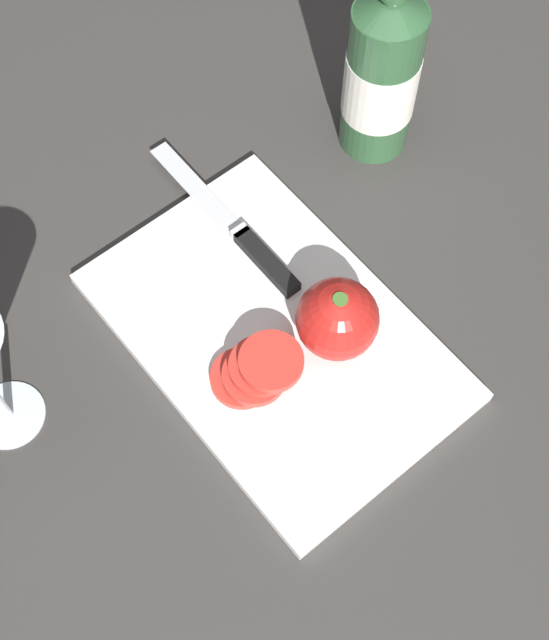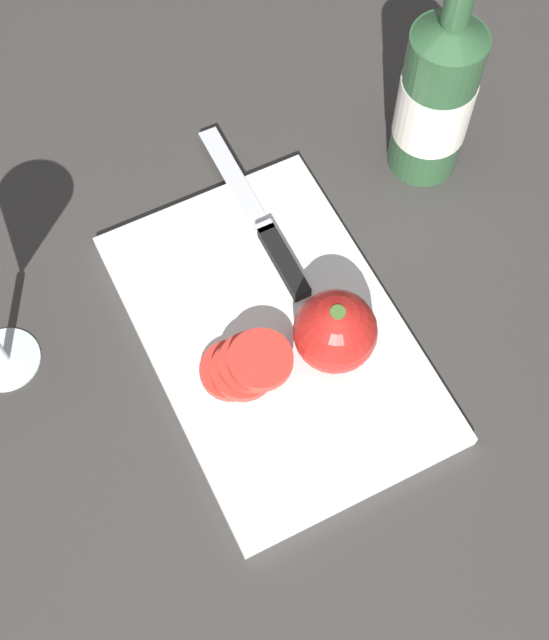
% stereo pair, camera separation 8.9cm
% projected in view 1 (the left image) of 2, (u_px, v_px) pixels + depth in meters
% --- Properties ---
extents(ground_plane, '(3.00, 3.00, 0.00)m').
position_uv_depth(ground_plane, '(268.00, 377.00, 0.91)').
color(ground_plane, '#383533').
extents(cutting_board, '(0.38, 0.25, 0.01)m').
position_uv_depth(cutting_board, '(274.00, 336.00, 0.92)').
color(cutting_board, white).
rests_on(cutting_board, ground_plane).
extents(wine_bottle, '(0.08, 0.08, 0.31)m').
position_uv_depth(wine_bottle, '(382.00, 72.00, 0.95)').
color(wine_bottle, '#2D5633').
rests_on(wine_bottle, ground_plane).
extents(whole_tomato, '(0.08, 0.08, 0.08)m').
position_uv_depth(whole_tomato, '(337.00, 319.00, 0.88)').
color(whole_tomato, red).
rests_on(whole_tomato, cutting_board).
extents(knife, '(0.25, 0.02, 0.01)m').
position_uv_depth(knife, '(250.00, 244.00, 0.96)').
color(knife, silver).
rests_on(knife, cutting_board).
extents(tomato_slice_stack_near, '(0.08, 0.09, 0.04)m').
position_uv_depth(tomato_slice_stack_near, '(257.00, 370.00, 0.88)').
color(tomato_slice_stack_near, red).
rests_on(tomato_slice_stack_near, cutting_board).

